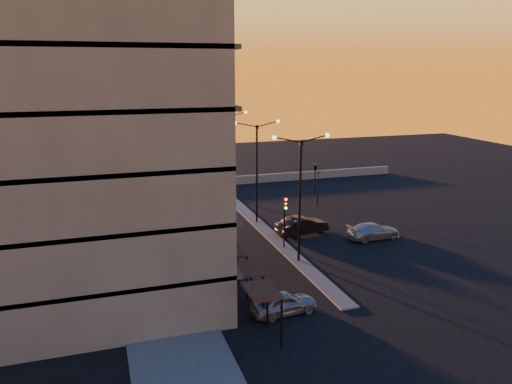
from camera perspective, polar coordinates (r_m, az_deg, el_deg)
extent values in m
plane|color=black|center=(37.56, 4.88, -7.93)|extent=(120.00, 120.00, 0.00)
cube|color=#50504E|center=(38.77, -12.10, -7.39)|extent=(5.00, 40.00, 0.12)
cube|color=#50504E|center=(46.37, 0.09, -3.50)|extent=(1.20, 36.00, 0.12)
cube|color=slate|center=(61.63, -2.76, 1.32)|extent=(44.00, 0.50, 1.00)
cylinder|color=#69645D|center=(34.08, -18.77, 10.76)|extent=(14.00, 14.00, 25.00)
cube|color=#69645D|center=(29.08, -18.81, 10.33)|extent=(14.00, 10.00, 25.00)
cylinder|color=black|center=(36.22, -17.42, -6.68)|extent=(14.16, 14.16, 2.40)
cube|color=black|center=(32.53, -4.76, -4.68)|extent=(0.15, 3.20, 1.20)
cylinder|color=black|center=(36.13, 5.02, -1.29)|extent=(0.18, 0.18, 9.00)
cube|color=black|center=(35.23, 5.17, 5.63)|extent=(0.25, 0.25, 0.35)
sphere|color=#FFE5B2|center=(34.44, 2.11, 6.24)|extent=(0.32, 0.32, 0.32)
sphere|color=#FFE5B2|center=(36.00, 8.14, 6.45)|extent=(0.32, 0.32, 0.32)
cylinder|color=black|center=(45.23, 0.09, 1.88)|extent=(0.18, 0.18, 9.00)
cube|color=black|center=(44.52, 0.09, 7.42)|extent=(0.25, 0.25, 0.35)
sphere|color=#FFE5B2|center=(43.89, -2.41, 7.91)|extent=(0.32, 0.32, 0.32)
sphere|color=#FFE5B2|center=(45.13, 2.53, 8.07)|extent=(0.32, 0.32, 0.32)
cylinder|color=black|center=(54.65, -3.17, 3.96)|extent=(0.18, 0.18, 9.00)
cube|color=black|center=(54.06, -3.24, 8.56)|extent=(0.25, 0.25, 0.35)
sphere|color=#FFE5B2|center=(53.55, -5.34, 8.95)|extent=(0.32, 0.32, 0.32)
sphere|color=#FFE5B2|center=(54.57, -1.19, 9.10)|extent=(0.32, 0.32, 0.32)
cylinder|color=black|center=(39.62, 3.24, -4.26)|extent=(0.12, 0.12, 3.20)
cube|color=black|center=(38.84, 3.38, -1.32)|extent=(0.28, 0.16, 1.00)
sphere|color=#FF0C05|center=(38.66, 3.44, -0.86)|extent=(0.20, 0.20, 0.20)
sphere|color=orange|center=(38.75, 3.43, -1.36)|extent=(0.20, 0.20, 0.20)
sphere|color=#0CFF26|center=(38.84, 3.43, -1.86)|extent=(0.20, 0.20, 0.20)
cylinder|color=black|center=(52.44, 7.06, -0.01)|extent=(0.12, 0.12, 2.80)
imported|color=black|center=(52.04, 7.12, 1.91)|extent=(0.13, 0.16, 0.80)
cylinder|color=black|center=(56.59, 6.73, 1.03)|extent=(0.12, 0.12, 2.80)
imported|color=black|center=(56.22, 6.79, 2.82)|extent=(0.42, 1.99, 0.80)
imported|color=#929499|center=(29.85, 3.21, -12.53)|extent=(4.07, 1.98, 1.34)
imported|color=black|center=(43.37, 5.32, -3.82)|extent=(4.91, 2.51, 1.54)
imported|color=#A0A2A7|center=(43.21, 13.27, -4.36)|extent=(4.66, 2.03, 1.33)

